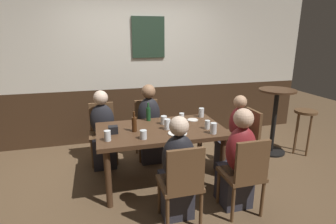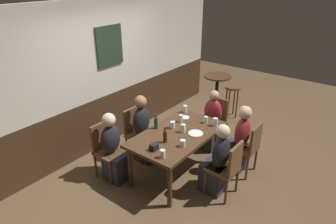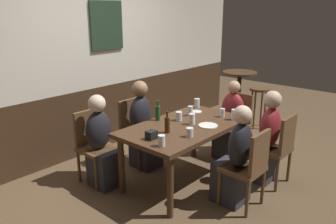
{
  "view_description": "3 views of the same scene",
  "coord_description": "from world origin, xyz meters",
  "px_view_note": "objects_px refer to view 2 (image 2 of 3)",
  "views": [
    {
      "loc": [
        -0.73,
        -3.05,
        1.86
      ],
      "look_at": [
        0.09,
        -0.02,
        0.95
      ],
      "focal_mm": 28.64,
      "sensor_mm": 36.0,
      "label": 1
    },
    {
      "loc": [
        -3.21,
        -2.29,
        2.97
      ],
      "look_at": [
        -0.08,
        0.13,
        1.08
      ],
      "focal_mm": 31.74,
      "sensor_mm": 36.0,
      "label": 2
    },
    {
      "loc": [
        -2.99,
        -2.38,
        2.08
      ],
      "look_at": [
        -0.17,
        0.11,
        0.92
      ],
      "focal_mm": 36.67,
      "sensor_mm": 36.0,
      "label": 3
    }
  ],
  "objects_px": {
    "chair_mid_far": "(137,130)",
    "person_right_near": "(238,143)",
    "beer_bottle_brown": "(165,136)",
    "chair_head_east": "(215,119)",
    "highball_clear": "(206,120)",
    "pint_glass_stout": "(183,144)",
    "plate_white_large": "(196,133)",
    "plate_white_small": "(185,117)",
    "beer_glass_tall": "(163,154)",
    "person_left_far": "(114,152)",
    "beer_bottle_green": "(156,123)",
    "chair_left_far": "(106,147)",
    "beer_glass_half": "(173,125)",
    "side_bar_table": "(216,95)",
    "dining_table": "(178,138)",
    "bar_stool": "(232,93)",
    "chair_right_near": "(248,146)",
    "tumbler_short": "(183,129)",
    "chair_mid_near": "(227,167)",
    "person_mid_near": "(217,164)",
    "pint_glass_pale": "(181,119)",
    "pint_glass_amber": "(185,109)",
    "condiment_caddy": "(154,147)",
    "person_mid_far": "(144,133)",
    "person_head_east": "(211,124)",
    "tumbler_water": "(215,123)"
  },
  "relations": [
    {
      "from": "chair_mid_far",
      "to": "person_mid_far",
      "type": "relative_size",
      "value": 0.76
    },
    {
      "from": "person_left_far",
      "to": "beer_bottle_green",
      "type": "relative_size",
      "value": 4.47
    },
    {
      "from": "pint_glass_amber",
      "to": "bar_stool",
      "type": "xyz_separation_m",
      "value": [
        1.74,
        -0.05,
        -0.23
      ]
    },
    {
      "from": "dining_table",
      "to": "chair_left_far",
      "type": "bearing_deg",
      "value": 128.48
    },
    {
      "from": "person_head_east",
      "to": "chair_mid_far",
      "type": "bearing_deg",
      "value": 140.04
    },
    {
      "from": "pint_glass_stout",
      "to": "bar_stool",
      "type": "distance_m",
      "value": 2.75
    },
    {
      "from": "chair_left_far",
      "to": "beer_bottle_brown",
      "type": "bearing_deg",
      "value": -67.79
    },
    {
      "from": "pint_glass_stout",
      "to": "plate_white_large",
      "type": "distance_m",
      "value": 0.42
    },
    {
      "from": "dining_table",
      "to": "bar_stool",
      "type": "height_order",
      "value": "dining_table"
    },
    {
      "from": "chair_right_near",
      "to": "tumbler_short",
      "type": "distance_m",
      "value": 1.07
    },
    {
      "from": "person_head_east",
      "to": "plate_white_large",
      "type": "bearing_deg",
      "value": -165.44
    },
    {
      "from": "chair_left_far",
      "to": "bar_stool",
      "type": "bearing_deg",
      "value": -10.8
    },
    {
      "from": "plate_white_small",
      "to": "beer_glass_half",
      "type": "bearing_deg",
      "value": -173.11
    },
    {
      "from": "dining_table",
      "to": "pint_glass_pale",
      "type": "distance_m",
      "value": 0.4
    },
    {
      "from": "condiment_caddy",
      "to": "beer_glass_half",
      "type": "bearing_deg",
      "value": 14.83
    },
    {
      "from": "chair_left_far",
      "to": "person_head_east",
      "type": "relative_size",
      "value": 0.8
    },
    {
      "from": "person_head_east",
      "to": "plate_white_small",
      "type": "height_order",
      "value": "person_head_east"
    },
    {
      "from": "chair_mid_far",
      "to": "person_right_near",
      "type": "xyz_separation_m",
      "value": [
        0.69,
        -1.57,
        -0.01
      ]
    },
    {
      "from": "beer_bottle_green",
      "to": "chair_left_far",
      "type": "bearing_deg",
      "value": 140.0
    },
    {
      "from": "beer_glass_half",
      "to": "plate_white_large",
      "type": "height_order",
      "value": "beer_glass_half"
    },
    {
      "from": "dining_table",
      "to": "person_right_near",
      "type": "xyz_separation_m",
      "value": [
        0.69,
        -0.7,
        -0.17
      ]
    },
    {
      "from": "side_bar_table",
      "to": "person_head_east",
      "type": "bearing_deg",
      "value": -155.54
    },
    {
      "from": "condiment_caddy",
      "to": "highball_clear",
      "type": "bearing_deg",
      "value": -7.27
    },
    {
      "from": "side_bar_table",
      "to": "plate_white_small",
      "type": "bearing_deg",
      "value": -171.59
    },
    {
      "from": "beer_glass_tall",
      "to": "pint_glass_stout",
      "type": "xyz_separation_m",
      "value": [
        0.39,
        -0.05,
        -0.01
      ]
    },
    {
      "from": "person_right_near",
      "to": "bar_stool",
      "type": "bearing_deg",
      "value": 29.51
    },
    {
      "from": "person_head_east",
      "to": "highball_clear",
      "type": "relative_size",
      "value": 10.06
    },
    {
      "from": "pint_glass_pale",
      "to": "beer_bottle_brown",
      "type": "bearing_deg",
      "value": -163.76
    },
    {
      "from": "plate_white_large",
      "to": "dining_table",
      "type": "bearing_deg",
      "value": 123.06
    },
    {
      "from": "chair_head_east",
      "to": "highball_clear",
      "type": "distance_m",
      "value": 0.72
    },
    {
      "from": "beer_bottle_green",
      "to": "beer_bottle_brown",
      "type": "relative_size",
      "value": 1.01
    },
    {
      "from": "chair_left_far",
      "to": "beer_glass_tall",
      "type": "xyz_separation_m",
      "value": [
        0.03,
        -1.1,
        0.29
      ]
    },
    {
      "from": "chair_mid_near",
      "to": "person_mid_near",
      "type": "relative_size",
      "value": 0.79
    },
    {
      "from": "chair_right_near",
      "to": "person_mid_far",
      "type": "relative_size",
      "value": 0.76
    },
    {
      "from": "person_left_far",
      "to": "beer_bottle_green",
      "type": "height_order",
      "value": "person_left_far"
    },
    {
      "from": "plate_white_small",
      "to": "beer_glass_tall",
      "type": "bearing_deg",
      "value": -159.17
    },
    {
      "from": "person_mid_near",
      "to": "plate_white_small",
      "type": "xyz_separation_m",
      "value": [
        0.5,
        0.91,
        0.27
      ]
    },
    {
      "from": "beer_glass_half",
      "to": "side_bar_table",
      "type": "height_order",
      "value": "side_bar_table"
    },
    {
      "from": "chair_head_east",
      "to": "pint_glass_stout",
      "type": "relative_size",
      "value": 8.72
    },
    {
      "from": "chair_head_east",
      "to": "highball_clear",
      "type": "bearing_deg",
      "value": -165.78
    },
    {
      "from": "tumbler_short",
      "to": "pint_glass_pale",
      "type": "distance_m",
      "value": 0.34
    },
    {
      "from": "chair_left_far",
      "to": "bar_stool",
      "type": "height_order",
      "value": "chair_left_far"
    },
    {
      "from": "pint_glass_pale",
      "to": "condiment_caddy",
      "type": "relative_size",
      "value": 1.13
    },
    {
      "from": "person_right_near",
      "to": "beer_bottle_brown",
      "type": "relative_size",
      "value": 4.64
    },
    {
      "from": "beer_glass_half",
      "to": "pint_glass_pale",
      "type": "height_order",
      "value": "pint_glass_pale"
    },
    {
      "from": "condiment_caddy",
      "to": "side_bar_table",
      "type": "xyz_separation_m",
      "value": [
        2.54,
        0.44,
        -0.17
      ]
    },
    {
      "from": "person_right_near",
      "to": "beer_bottle_brown",
      "type": "distance_m",
      "value": 1.28
    },
    {
      "from": "tumbler_water",
      "to": "pint_glass_amber",
      "type": "height_order",
      "value": "tumbler_water"
    },
    {
      "from": "chair_right_near",
      "to": "plate_white_large",
      "type": "height_order",
      "value": "chair_right_near"
    },
    {
      "from": "pint_glass_amber",
      "to": "beer_bottle_green",
      "type": "relative_size",
      "value": 0.52
    }
  ]
}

